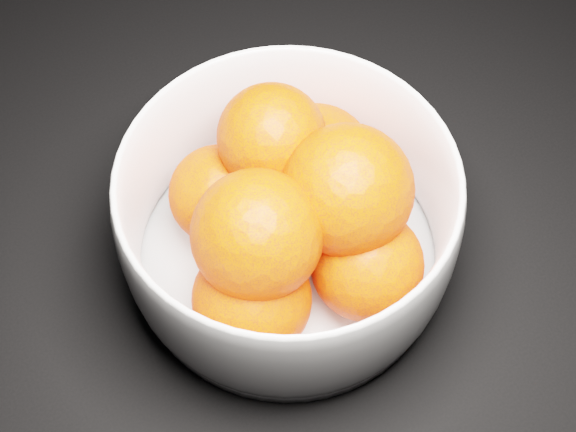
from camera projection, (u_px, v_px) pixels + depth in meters
bowl at (288, 220)px, 0.59m from camera, size 0.25×0.25×0.12m
orange_pile at (295, 210)px, 0.57m from camera, size 0.19×0.18×0.14m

